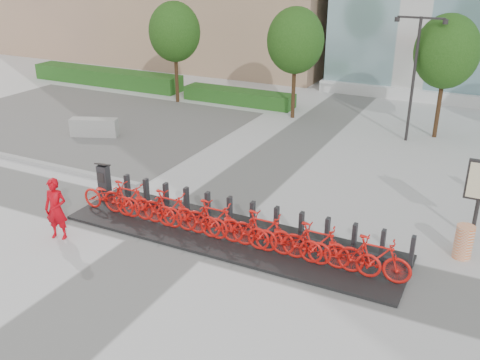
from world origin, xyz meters
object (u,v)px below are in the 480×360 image
at_px(construction_barrel, 464,242).
at_px(worker_red, 56,209).
at_px(jersey_barrier, 94,127).
at_px(kiosk, 104,182).
at_px(bike_0, 108,196).

bearing_deg(construction_barrel, worker_red, -158.77).
bearing_deg(jersey_barrier, kiosk, -68.52).
xyz_separation_m(worker_red, construction_barrel, (10.00, 3.88, -0.42)).
bearing_deg(bike_0, kiosk, 47.04).
distance_m(worker_red, construction_barrel, 10.73).
relative_size(construction_barrel, jersey_barrier, 0.45).
distance_m(kiosk, construction_barrel, 10.48).
bearing_deg(kiosk, construction_barrel, 2.57).
xyz_separation_m(bike_0, worker_red, (-0.28, -1.78, 0.30)).
xyz_separation_m(worker_red, jersey_barrier, (-5.14, 7.37, -0.48)).
bearing_deg(jersey_barrier, worker_red, -77.38).
height_order(kiosk, worker_red, worker_red).
bearing_deg(bike_0, jersey_barrier, 44.12).
bearing_deg(bike_0, construction_barrel, -77.78).
distance_m(bike_0, construction_barrel, 9.94).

